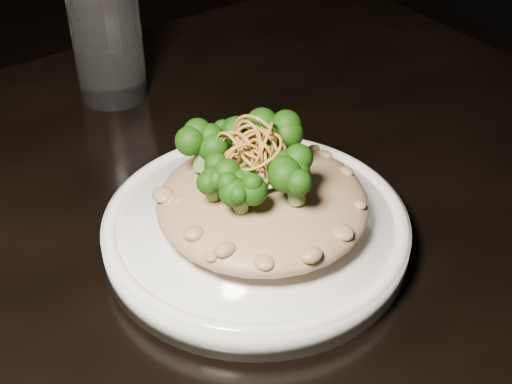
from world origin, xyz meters
The scene contains 7 objects.
table centered at (0.00, 0.00, 0.67)m, with size 1.10×0.80×0.75m.
plate centered at (0.09, -0.03, 0.76)m, with size 0.26×0.26×0.03m, color white.
risotto centered at (0.09, -0.04, 0.80)m, with size 0.17×0.17×0.04m, color brown.
broccoli centered at (0.09, -0.03, 0.84)m, with size 0.12×0.12×0.04m, color black, non-canonical shape.
cheese centered at (0.10, -0.03, 0.82)m, with size 0.05×0.05×0.01m, color white.
shallots centered at (0.09, -0.03, 0.84)m, with size 0.04×0.04×0.03m, color brown, non-canonical shape.
drinking_glass centered at (0.11, 0.27, 0.82)m, with size 0.07×0.07×0.13m, color white.
Camera 1 is at (-0.17, -0.40, 1.16)m, focal length 50.00 mm.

